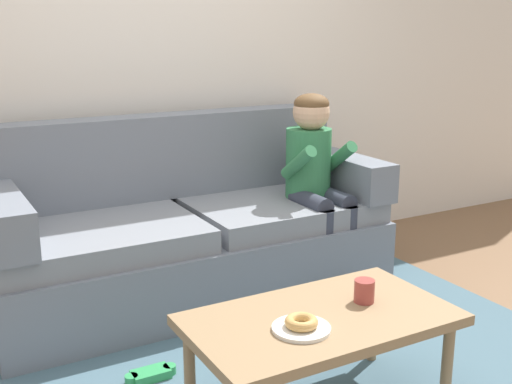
% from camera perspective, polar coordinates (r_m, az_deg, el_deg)
% --- Properties ---
extents(ground, '(10.00, 10.00, 0.00)m').
position_cam_1_polar(ground, '(2.99, 0.62, -14.59)').
color(ground, brown).
extents(wall_back, '(8.00, 0.10, 2.80)m').
position_cam_1_polar(wall_back, '(3.89, -9.89, 13.48)').
color(wall_back, silver).
rests_on(wall_back, ground).
extents(area_rug, '(2.76, 2.00, 0.01)m').
position_cam_1_polar(area_rug, '(2.80, 3.26, -16.63)').
color(area_rug, '#476675').
rests_on(area_rug, ground).
extents(couch, '(2.14, 0.90, 0.98)m').
position_cam_1_polar(couch, '(3.56, -6.14, -3.69)').
color(couch, slate).
rests_on(couch, ground).
extents(coffee_table, '(1.00, 0.56, 0.42)m').
position_cam_1_polar(coffee_table, '(2.44, 5.81, -11.85)').
color(coffee_table, '#937551').
rests_on(coffee_table, ground).
extents(person_child, '(0.34, 0.58, 1.10)m').
position_cam_1_polar(person_child, '(3.62, 5.39, 1.93)').
color(person_child, '#337A4C').
rests_on(person_child, ground).
extents(plate, '(0.21, 0.21, 0.01)m').
position_cam_1_polar(plate, '(2.30, 4.08, -12.11)').
color(plate, white).
rests_on(plate, coffee_table).
extents(donut, '(0.16, 0.16, 0.04)m').
position_cam_1_polar(donut, '(2.29, 4.09, -11.55)').
color(donut, tan).
rests_on(donut, plate).
extents(mug, '(0.08, 0.08, 0.09)m').
position_cam_1_polar(mug, '(2.53, 9.69, -8.74)').
color(mug, '#993D38').
rests_on(mug, coffee_table).
extents(toy_controller, '(0.23, 0.09, 0.05)m').
position_cam_1_polar(toy_controller, '(2.84, -9.41, -15.94)').
color(toy_controller, '#339E56').
rests_on(toy_controller, ground).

